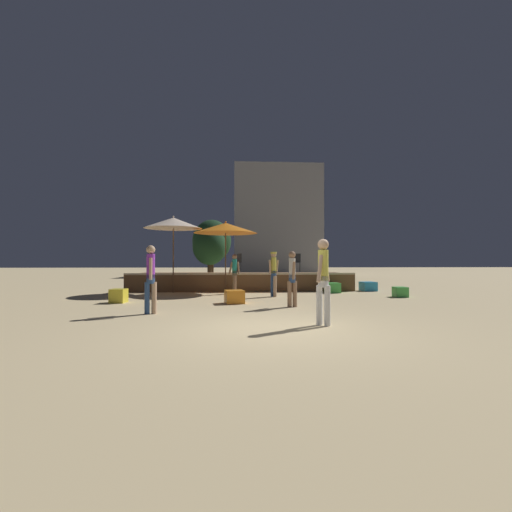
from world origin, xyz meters
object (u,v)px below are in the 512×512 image
at_px(bistro_chair_0, 238,261).
at_px(background_tree_1, 210,247).
at_px(cube_seat_3, 400,292).
at_px(frisbee_disc, 236,300).
at_px(person_1, 151,276).
at_px(person_3, 323,277).
at_px(patio_umbrella_1, 173,223).
at_px(background_tree_0, 212,241).
at_px(patio_umbrella_0, 226,228).
at_px(bistro_chair_1, 297,261).
at_px(cube_seat_4, 119,296).
at_px(person_2, 274,271).
at_px(person_0, 292,277).
at_px(cube_seat_0, 234,297).
at_px(cube_seat_1, 368,286).
at_px(cube_seat_2, 332,288).
at_px(person_4, 235,273).

bearing_deg(bistro_chair_0, background_tree_1, 161.91).
bearing_deg(background_tree_1, bistro_chair_0, -72.66).
distance_m(cube_seat_3, bistro_chair_0, 7.59).
relative_size(frisbee_disc, background_tree_1, 0.07).
height_order(person_1, person_3, person_3).
distance_m(patio_umbrella_1, background_tree_0, 10.22).
relative_size(person_3, background_tree_0, 0.42).
distance_m(patio_umbrella_0, bistro_chair_1, 4.29).
relative_size(cube_seat_4, frisbee_disc, 1.88).
relative_size(patio_umbrella_0, person_2, 1.80).
distance_m(person_1, background_tree_1, 14.01).
bearing_deg(frisbee_disc, bistro_chair_1, 59.78).
xyz_separation_m(cube_seat_4, background_tree_1, (2.07, 11.49, 2.08)).
relative_size(cube_seat_4, bistro_chair_1, 0.56).
xyz_separation_m(person_0, bistro_chair_0, (-1.58, 6.83, 0.48)).
bearing_deg(cube_seat_0, cube_seat_1, 34.54).
bearing_deg(cube_seat_2, bistro_chair_0, 148.74).
height_order(patio_umbrella_1, bistro_chair_1, patio_umbrella_1).
bearing_deg(person_4, person_2, -141.88).
bearing_deg(person_3, bistro_chair_0, -42.75).
relative_size(person_0, person_3, 0.90).
bearing_deg(person_2, cube_seat_1, -95.26).
bearing_deg(person_2, patio_umbrella_1, 33.97).
height_order(cube_seat_3, background_tree_1, background_tree_1).
relative_size(bistro_chair_0, background_tree_1, 0.25).
relative_size(patio_umbrella_0, bistro_chair_0, 3.46).
height_order(frisbee_disc, background_tree_0, background_tree_0).
xyz_separation_m(cube_seat_2, frisbee_disc, (-4.14, -2.76, -0.20)).
relative_size(patio_umbrella_0, person_3, 1.68).
bearing_deg(cube_seat_1, patio_umbrella_1, -177.81).
height_order(patio_umbrella_0, background_tree_0, background_tree_0).
height_order(cube_seat_0, bistro_chair_1, bistro_chair_1).
relative_size(cube_seat_4, person_3, 0.27).
relative_size(cube_seat_2, person_2, 0.36).
bearing_deg(bistro_chair_0, person_3, -25.14).
height_order(person_1, person_2, person_1).
bearing_deg(bistro_chair_1, person_4, -122.58).
relative_size(cube_seat_2, frisbee_disc, 2.33).
bearing_deg(background_tree_0, cube_seat_2, -60.81).
height_order(cube_seat_1, cube_seat_2, cube_seat_2).
bearing_deg(person_0, bistro_chair_0, 95.24).
height_order(person_3, background_tree_1, background_tree_1).
xyz_separation_m(person_4, background_tree_0, (-1.72, 10.81, 1.93)).
distance_m(person_0, background_tree_0, 15.50).
bearing_deg(cube_seat_0, patio_umbrella_1, 124.76).
bearing_deg(person_3, person_0, -49.36).
bearing_deg(bistro_chair_0, person_0, -22.38).
distance_m(cube_seat_0, person_1, 3.09).
xyz_separation_m(cube_seat_1, background_tree_1, (-7.80, 7.71, 2.10)).
bearing_deg(background_tree_0, person_3, -78.48).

